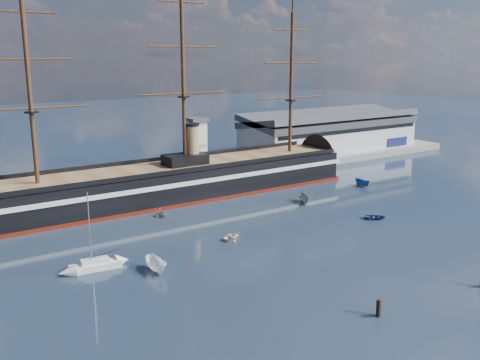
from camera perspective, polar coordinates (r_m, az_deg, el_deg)
ground at (r=117.44m, az=2.19°, el=-3.26°), size 600.00×600.00×0.00m
quay at (r=151.85m, az=-2.77°, el=0.55°), size 180.00×18.00×2.00m
warehouse at (r=182.40m, az=9.58°, el=5.08°), size 63.00×21.00×11.60m
quay_tower at (r=143.96m, az=-4.58°, el=3.78°), size 5.00×5.00×15.00m
warship at (r=127.20m, az=-7.30°, el=-0.18°), size 112.91×16.57×53.94m
sailboat at (r=88.94m, az=-15.18°, el=-8.71°), size 8.24×3.28×12.83m
motorboat_a at (r=86.20m, az=-8.89°, el=-9.70°), size 7.31×3.05×2.87m
motorboat_b at (r=99.72m, az=-0.71°, el=-6.30°), size 1.95×3.06×1.33m
motorboat_c at (r=124.14m, az=6.87°, el=-2.43°), size 6.67×4.50×2.51m
motorboat_d at (r=114.15m, az=-8.44°, el=-3.89°), size 5.75×3.64×1.95m
motorboat_e at (r=114.78m, az=14.16°, el=-4.06°), size 2.65×2.91×1.32m
motorboat_f at (r=142.33m, az=12.92°, el=-0.64°), size 5.72×2.13×2.28m
piling_near_left at (r=74.32m, az=14.51°, el=-13.90°), size 0.64×0.64×3.08m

